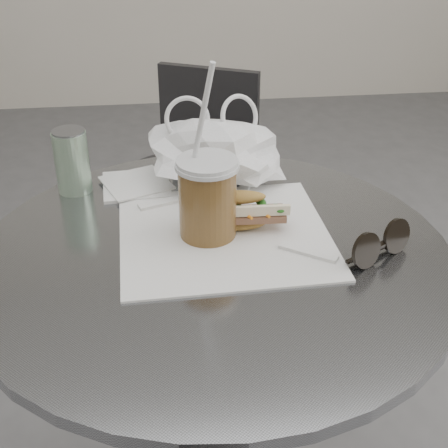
{
  "coord_description": "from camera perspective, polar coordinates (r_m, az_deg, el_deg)",
  "views": [
    {
      "loc": [
        -0.08,
        -0.63,
        1.28
      ],
      "look_at": [
        0.02,
        0.2,
        0.79
      ],
      "focal_mm": 50.0,
      "sensor_mm": 36.0,
      "label": 1
    }
  ],
  "objects": [
    {
      "name": "sandwich_paper",
      "position": [
        1.03,
        0.03,
        -0.92
      ],
      "size": [
        0.35,
        0.33,
        0.0
      ],
      "primitive_type": "cube",
      "rotation": [
        0.0,
        0.0,
        0.03
      ],
      "color": "white",
      "rests_on": "cafe_table"
    },
    {
      "name": "drink_can",
      "position": [
        1.18,
        -13.73,
        5.6
      ],
      "size": [
        0.06,
        0.06,
        0.12
      ],
      "color": "#4F8757",
      "rests_on": "cafe_table"
    },
    {
      "name": "banh_mi",
      "position": [
        1.03,
        1.1,
        1.15
      ],
      "size": [
        0.2,
        0.09,
        0.07
      ],
      "rotation": [
        0.0,
        0.0,
        -0.04
      ],
      "color": "#A6863E",
      "rests_on": "sandwich_paper"
    },
    {
      "name": "plastic_bag",
      "position": [
        1.17,
        -0.84,
        6.42
      ],
      "size": [
        0.27,
        0.23,
        0.12
      ],
      "primitive_type": null,
      "rotation": [
        0.0,
        0.0,
        0.19
      ],
      "color": "white",
      "rests_on": "cafe_table"
    },
    {
      "name": "chair_far",
      "position": [
        1.91,
        -2.76,
        1.0
      ],
      "size": [
        0.42,
        0.44,
        0.75
      ],
      "rotation": [
        0.0,
        0.0,
        2.71
      ],
      "color": "#2A2A2C",
      "rests_on": "ground"
    },
    {
      "name": "iced_coffee",
      "position": [
        0.99,
        -1.53,
        2.44
      ],
      "size": [
        0.1,
        0.1,
        0.29
      ],
      "color": "brown",
      "rests_on": "cafe_table"
    },
    {
      "name": "cafe_table",
      "position": [
        1.16,
        -0.88,
        -13.87
      ],
      "size": [
        0.76,
        0.76,
        0.74
      ],
      "color": "slate",
      "rests_on": "ground"
    },
    {
      "name": "napkin_stack",
      "position": [
        1.19,
        -8.02,
        3.61
      ],
      "size": [
        0.15,
        0.15,
        0.01
      ],
      "color": "white",
      "rests_on": "cafe_table"
    },
    {
      "name": "sunglasses",
      "position": [
        0.99,
        14.06,
        -1.91
      ],
      "size": [
        0.12,
        0.09,
        0.06
      ],
      "rotation": [
        0.0,
        0.0,
        0.53
      ],
      "color": "black",
      "rests_on": "cafe_table"
    }
  ]
}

